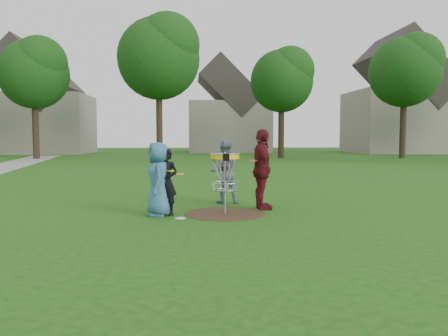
{
  "coord_description": "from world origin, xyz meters",
  "views": [
    {
      "loc": [
        -0.73,
        -9.59,
        1.76
      ],
      "look_at": [
        0.0,
        0.3,
        1.0
      ],
      "focal_mm": 35.0,
      "sensor_mm": 36.0,
      "label": 1
    }
  ],
  "objects": [
    {
      "name": "ground",
      "position": [
        0.0,
        0.0,
        0.0
      ],
      "size": [
        100.0,
        100.0,
        0.0
      ],
      "primitive_type": "plane",
      "color": "#19470F",
      "rests_on": "ground"
    },
    {
      "name": "player_grey",
      "position": [
        0.1,
        1.56,
        0.8
      ],
      "size": [
        0.81,
        0.64,
        1.61
      ],
      "primitive_type": "imported",
      "rotation": [
        0.0,
        0.0,
        3.09
      ],
      "color": "slate",
      "rests_on": "ground"
    },
    {
      "name": "player_blue",
      "position": [
        -1.46,
        -0.13,
        0.8
      ],
      "size": [
        0.6,
        0.84,
        1.6
      ],
      "primitive_type": "imported",
      "rotation": [
        0.0,
        0.0,
        -1.45
      ],
      "color": "#326289",
      "rests_on": "ground"
    },
    {
      "name": "held_discs",
      "position": [
        -0.36,
        0.37,
        1.01
      ],
      "size": [
        2.07,
        1.6,
        0.28
      ],
      "color": "yellow",
      "rests_on": "ground"
    },
    {
      "name": "player_maroon",
      "position": [
        0.91,
        0.51,
        0.95
      ],
      "size": [
        0.57,
        1.15,
        1.89
      ],
      "primitive_type": "imported",
      "rotation": [
        0.0,
        0.0,
        1.67
      ],
      "color": "#581418",
      "rests_on": "ground"
    },
    {
      "name": "dirt_patch",
      "position": [
        0.0,
        0.0,
        0.0
      ],
      "size": [
        1.8,
        1.8,
        0.01
      ],
      "primitive_type": "cylinder",
      "color": "#47331E",
      "rests_on": "ground"
    },
    {
      "name": "player_black",
      "position": [
        -1.29,
        -0.07,
        0.73
      ],
      "size": [
        0.63,
        0.55,
        1.47
      ],
      "primitive_type": "imported",
      "rotation": [
        0.0,
        0.0,
        -0.45
      ],
      "color": "black",
      "rests_on": "ground"
    },
    {
      "name": "disc_golf_basket",
      "position": [
        0.0,
        -0.0,
        1.02
      ],
      "size": [
        0.66,
        0.67,
        1.38
      ],
      "color": "#9EA0A5",
      "rests_on": "ground"
    },
    {
      "name": "disc_on_grass",
      "position": [
        -0.98,
        -0.5,
        0.01
      ],
      "size": [
        0.22,
        0.22,
        0.02
      ],
      "primitive_type": "cylinder",
      "color": "silver",
      "rests_on": "ground"
    },
    {
      "name": "tree_row",
      "position": [
        0.44,
        20.67,
        6.21
      ],
      "size": [
        51.2,
        17.42,
        9.9
      ],
      "color": "#38281C",
      "rests_on": "ground"
    },
    {
      "name": "house_row",
      "position": [
        4.78,
        33.07,
        4.14
      ],
      "size": [
        44.5,
        10.65,
        11.62
      ],
      "color": "gray",
      "rests_on": "ground"
    }
  ]
}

